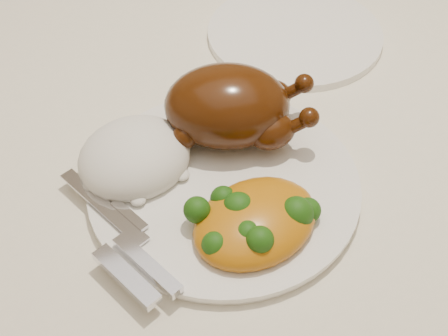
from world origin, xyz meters
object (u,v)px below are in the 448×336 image
object	(u,v)px
dining_table	(241,169)
roast_chicken	(231,106)
side_plate	(295,34)
dinner_plate	(224,185)

from	to	relation	value
dining_table	roast_chicken	world-z (taller)	roast_chicken
dining_table	side_plate	xyz separation A→B (m)	(0.12, 0.11, 0.11)
dining_table	roast_chicken	xyz separation A→B (m)	(-0.03, -0.05, 0.15)
dining_table	side_plate	size ratio (longest dim) A/B	7.01
dinner_plate	side_plate	bearing A→B (deg)	49.85
dinner_plate	roast_chicken	distance (m)	0.08
dining_table	roast_chicken	size ratio (longest dim) A/B	9.10
side_plate	roast_chicken	bearing A→B (deg)	-134.40
side_plate	roast_chicken	xyz separation A→B (m)	(-0.15, -0.15, 0.05)
dinner_plate	dining_table	bearing A→B (deg)	59.14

